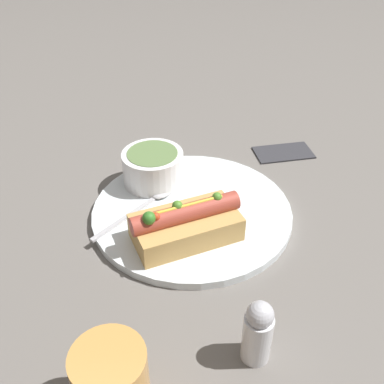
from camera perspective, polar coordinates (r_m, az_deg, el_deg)
name	(u,v)px	position (r m, az deg, el deg)	size (l,w,h in m)	color
ground_plane	(192,215)	(0.68, 0.00, -2.91)	(4.00, 4.00, 0.00)	slate
dinner_plate	(192,212)	(0.68, 0.00, -2.51)	(0.30, 0.30, 0.01)	white
hot_dog	(186,224)	(0.61, -0.82, -4.08)	(0.16, 0.12, 0.07)	tan
soup_bowl	(153,166)	(0.72, -4.97, 3.29)	(0.10, 0.10, 0.05)	white
spoon	(152,199)	(0.69, -5.11, -0.93)	(0.12, 0.13, 0.01)	#B7B7BC
drinking_glass	(112,384)	(0.46, -10.11, -22.88)	(0.07, 0.07, 0.09)	#D8994C
napkin	(283,152)	(0.84, 11.54, 5.01)	(0.11, 0.07, 0.01)	#333338
salt_shaker	(258,332)	(0.49, 8.35, -17.16)	(0.03, 0.03, 0.08)	silver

